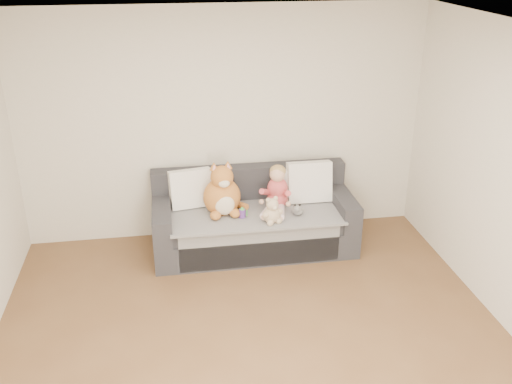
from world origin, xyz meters
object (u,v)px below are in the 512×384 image
sofa (253,221)px  toddler (277,191)px  sippy_cup (242,212)px  teddy_bear (272,212)px  plush_cat (222,194)px

sofa → toddler: toddler is taller
sofa → sippy_cup: (-0.15, -0.21, 0.23)m
toddler → teddy_bear: size_ratio=1.71×
sofa → toddler: size_ratio=4.31×
toddler → sippy_cup: bearing=-137.9°
sofa → plush_cat: (-0.34, -0.07, 0.39)m
plush_cat → sippy_cup: size_ratio=4.87×
sofa → plush_cat: plush_cat is taller
toddler → teddy_bear: bearing=-88.7°
sofa → sippy_cup: size_ratio=17.41×
toddler → plush_cat: bearing=-158.5°
toddler → plush_cat: plush_cat is taller
teddy_bear → toddler: bearing=51.3°
sofa → sippy_cup: bearing=-125.3°
toddler → teddy_bear: 0.36m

